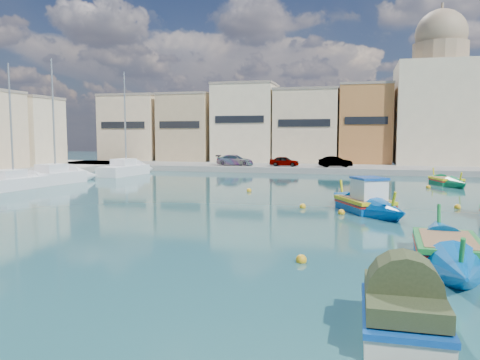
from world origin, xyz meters
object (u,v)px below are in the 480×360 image
at_px(luzzu_green, 446,182).
at_px(tender_near, 403,313).
at_px(church_block, 439,99).
at_px(yacht_mid, 28,183).
at_px(luzzu_blue_south, 447,252).
at_px(luzzu_blue_cabin, 365,205).
at_px(yacht_midnorth, 68,177).
at_px(yacht_north, 134,170).

height_order(luzzu_green, tender_near, luzzu_green).
bearing_deg(church_block, yacht_mid, -138.70).
relative_size(church_block, yacht_mid, 1.88).
distance_m(church_block, luzzu_blue_south, 45.96).
relative_size(luzzu_blue_cabin, luzzu_green, 1.16).
bearing_deg(yacht_mid, luzzu_blue_cabin, -11.60).
bearing_deg(yacht_midnorth, yacht_mid, -97.19).
xyz_separation_m(tender_near, yacht_midnorth, (-25.51, 25.67, -0.02)).
xyz_separation_m(church_block, luzzu_green, (-2.19, -20.06, -8.18)).
bearing_deg(yacht_midnorth, tender_near, -45.18).
height_order(luzzu_green, luzzu_blue_south, luzzu_blue_south).
bearing_deg(yacht_midnorth, church_block, 37.30).
height_order(luzzu_blue_cabin, luzzu_green, luzzu_blue_cabin).
bearing_deg(yacht_north, tender_near, -55.60).
height_order(luzzu_blue_cabin, yacht_mid, yacht_mid).
bearing_deg(tender_near, yacht_north, 124.40).
distance_m(yacht_midnorth, yacht_mid, 4.46).
relative_size(luzzu_blue_cabin, yacht_midnorth, 0.73).
relative_size(luzzu_blue_south, tender_near, 2.87).
distance_m(luzzu_blue_cabin, yacht_midnorth, 26.73).
height_order(tender_near, yacht_mid, yacht_mid).
relative_size(luzzu_green, yacht_north, 0.63).
bearing_deg(luzzu_blue_south, luzzu_green, 80.64).
height_order(luzzu_blue_south, yacht_north, yacht_north).
bearing_deg(yacht_north, luzzu_blue_cabin, -38.96).
xyz_separation_m(tender_near, yacht_mid, (-26.06, 21.24, -0.06)).
distance_m(tender_near, yacht_north, 42.19).
bearing_deg(church_block, yacht_north, -152.68).
relative_size(tender_near, yacht_midnorth, 0.27).
bearing_deg(yacht_mid, yacht_north, 80.67).
bearing_deg(church_block, luzzu_blue_south, -97.96).
bearing_deg(church_block, yacht_midnorth, -142.70).
bearing_deg(church_block, tender_near, -99.12).
distance_m(tender_near, yacht_midnorth, 36.18).
bearing_deg(luzzu_blue_south, luzzu_blue_cabin, 105.20).
bearing_deg(luzzu_blue_cabin, tender_near, -87.91).
xyz_separation_m(luzzu_blue_cabin, tender_near, (0.58, -16.01, 0.11)).
xyz_separation_m(luzzu_blue_south, yacht_north, (-25.81, 28.23, 0.18)).
xyz_separation_m(yacht_midnorth, yacht_mid, (-0.56, -4.43, -0.05)).
height_order(church_block, luzzu_green, church_block).
bearing_deg(yacht_north, luzzu_blue_south, -47.56).
relative_size(church_block, luzzu_blue_cabin, 2.34).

